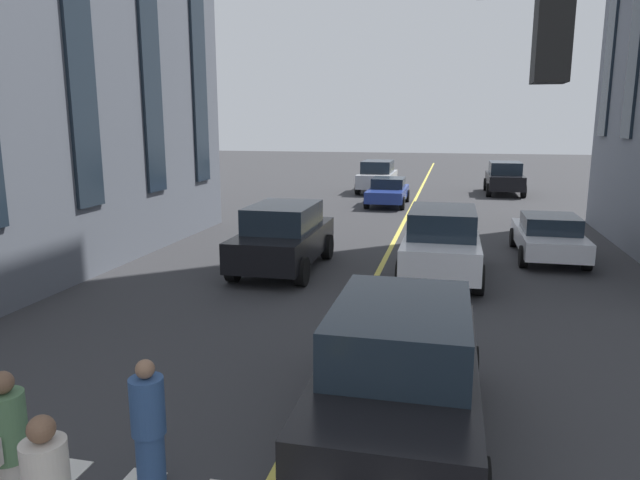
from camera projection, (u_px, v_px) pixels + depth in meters
lane_centre_line at (396, 237)px, 21.29m from camera, size 80.00×0.16×0.01m
car_black_oncoming at (284, 236)px, 16.42m from camera, size 4.70×2.14×1.88m
car_white_mid at (442, 242)px, 15.63m from camera, size 4.70×2.14×1.88m
car_silver_parked_a at (377, 176)px, 34.75m from camera, size 4.70×2.14×1.88m
car_black_near at (504, 177)px, 33.79m from camera, size 4.70×2.14×1.88m
car_black_parked_b at (400, 370)px, 7.55m from camera, size 4.70×2.14×1.88m
car_blue_far at (388, 191)px, 29.34m from camera, size 4.40×1.95×1.37m
car_white_trailing at (548, 236)px, 17.85m from camera, size 4.40×1.95×1.37m
pedestrian_near at (10, 453)px, 5.80m from camera, size 0.50×0.38×1.76m
pedestrian_far at (149, 429)px, 6.40m from camera, size 0.38×0.38×1.63m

